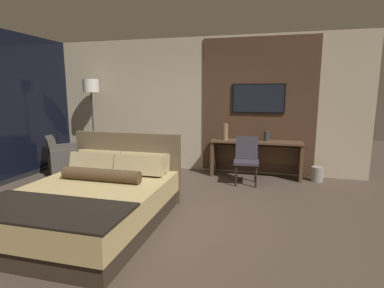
# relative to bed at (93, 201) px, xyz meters

# --- Properties ---
(ground_plane) EXTENTS (16.00, 16.00, 0.00)m
(ground_plane) POSITION_rel_bed_xyz_m (0.43, 0.45, -0.31)
(ground_plane) COLOR #4C3D33
(wall_back_tv_panel) EXTENTS (7.20, 0.09, 2.80)m
(wall_back_tv_panel) POSITION_rel_bed_xyz_m (0.63, 3.04, 1.09)
(wall_back_tv_panel) COLOR #BCAD8E
(wall_back_tv_panel) RESTS_ON ground_plane
(bed) EXTENTS (1.73, 2.21, 1.06)m
(bed) POSITION_rel_bed_xyz_m (0.00, 0.00, 0.00)
(bed) COLOR #33281E
(bed) RESTS_ON ground_plane
(desk) EXTENTS (1.76, 0.45, 0.73)m
(desk) POSITION_rel_bed_xyz_m (1.90, 2.79, 0.18)
(desk) COLOR brown
(desk) RESTS_ON ground_plane
(tv) EXTENTS (1.04, 0.04, 0.58)m
(tv) POSITION_rel_bed_xyz_m (1.90, 2.97, 1.24)
(tv) COLOR black
(desk_chair) EXTENTS (0.47, 0.47, 0.87)m
(desk_chair) POSITION_rel_bed_xyz_m (1.75, 2.29, 0.20)
(desk_chair) COLOR #38333D
(desk_chair) RESTS_ON ground_plane
(armchair_by_window) EXTENTS (1.18, 1.18, 0.81)m
(armchair_by_window) POSITION_rel_bed_xyz_m (-1.86, 2.03, -0.04)
(armchair_by_window) COLOR #47423D
(armchair_by_window) RESTS_ON ground_plane
(floor_lamp) EXTENTS (0.34, 0.34, 1.96)m
(floor_lamp) POSITION_rel_bed_xyz_m (-1.68, 2.68, 1.34)
(floor_lamp) COLOR #282623
(floor_lamp) RESTS_ON ground_plane
(vase_tall) EXTENTS (0.11, 0.11, 0.33)m
(vase_tall) POSITION_rel_bed_xyz_m (1.28, 2.74, 0.58)
(vase_tall) COLOR #846647
(vase_tall) RESTS_ON desk
(vase_short) EXTENTS (0.11, 0.11, 0.18)m
(vase_short) POSITION_rel_bed_xyz_m (2.09, 2.83, 0.51)
(vase_short) COLOR #333338
(vase_short) RESTS_ON desk
(waste_bin) EXTENTS (0.22, 0.22, 0.28)m
(waste_bin) POSITION_rel_bed_xyz_m (3.06, 2.74, -0.17)
(waste_bin) COLOR gray
(waste_bin) RESTS_ON ground_plane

